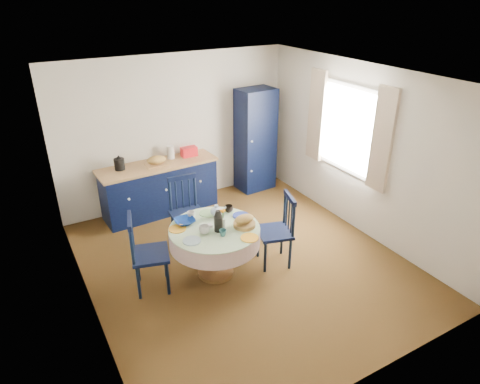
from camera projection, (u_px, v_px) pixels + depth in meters
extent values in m
plane|color=black|center=(244.00, 262.00, 5.89)|extent=(4.50, 4.50, 0.00)
plane|color=white|center=(244.00, 78.00, 4.79)|extent=(4.50, 4.50, 0.00)
cube|color=beige|center=(176.00, 131.00, 7.10)|extent=(4.00, 0.02, 2.50)
cube|color=beige|center=(78.00, 218.00, 4.45)|extent=(0.02, 4.50, 2.50)
cube|color=beige|center=(362.00, 151.00, 6.23)|extent=(0.02, 4.50, 2.50)
plane|color=white|center=(350.00, 129.00, 6.35)|extent=(0.00, 1.20, 1.20)
cube|color=beige|center=(382.00, 141.00, 5.75)|extent=(0.05, 0.34, 1.45)
cube|color=beige|center=(316.00, 115.00, 6.84)|extent=(0.05, 0.34, 1.45)
cube|color=black|center=(160.00, 189.00, 7.04)|extent=(1.87, 0.64, 0.81)
cube|color=tan|center=(158.00, 165.00, 6.85)|extent=(1.93, 0.68, 0.04)
cube|color=#A51219|center=(188.00, 151.00, 7.13)|extent=(0.27, 0.15, 0.16)
cube|color=tan|center=(157.00, 164.00, 6.80)|extent=(0.35, 0.26, 0.02)
ellipsoid|color=#A58540|center=(156.00, 160.00, 6.76)|extent=(0.31, 0.20, 0.13)
cylinder|color=silver|center=(170.00, 152.00, 7.02)|extent=(0.12, 0.12, 0.22)
cube|color=black|center=(255.00, 140.00, 7.67)|extent=(0.67, 0.50, 1.85)
cylinder|color=white|center=(251.00, 141.00, 7.34)|extent=(0.04, 0.02, 0.04)
cylinder|color=white|center=(250.00, 171.00, 7.58)|extent=(0.04, 0.02, 0.04)
cylinder|color=brown|center=(216.00, 272.00, 5.65)|extent=(0.47, 0.47, 0.05)
cylinder|color=brown|center=(215.00, 252.00, 5.51)|extent=(0.10, 0.10, 0.62)
cylinder|color=brown|center=(214.00, 230.00, 5.37)|extent=(1.09, 1.09, 0.03)
cylinder|color=white|center=(215.00, 236.00, 5.41)|extent=(1.15, 1.15, 0.22)
cylinder|color=white|center=(214.00, 228.00, 5.36)|extent=(1.15, 1.15, 0.01)
cylinder|color=#92B3C1|center=(192.00, 241.00, 5.08)|extent=(0.22, 0.22, 0.01)
cylinder|color=orange|center=(250.00, 238.00, 5.14)|extent=(0.22, 0.22, 0.01)
cylinder|color=navy|center=(241.00, 216.00, 5.63)|extent=(0.22, 0.22, 0.01)
cylinder|color=#87BF77|center=(208.00, 213.00, 5.69)|extent=(0.22, 0.22, 0.01)
cylinder|color=orange|center=(177.00, 229.00, 5.33)|extent=(0.22, 0.22, 0.01)
cylinder|color=olive|center=(244.00, 224.00, 5.39)|extent=(0.28, 0.28, 0.05)
ellipsoid|color=#A58540|center=(244.00, 219.00, 5.35)|extent=(0.26, 0.16, 0.11)
cube|color=silver|center=(208.00, 226.00, 5.36)|extent=(0.10, 0.07, 0.04)
cylinder|color=black|center=(168.00, 278.00, 5.18)|extent=(0.04, 0.04, 0.47)
cylinder|color=black|center=(165.00, 261.00, 5.50)|extent=(0.04, 0.04, 0.47)
cylinder|color=black|center=(139.00, 283.00, 5.11)|extent=(0.04, 0.04, 0.47)
cylinder|color=black|center=(138.00, 265.00, 5.43)|extent=(0.04, 0.04, 0.47)
cube|color=black|center=(151.00, 254.00, 5.19)|extent=(0.54, 0.56, 0.04)
cylinder|color=black|center=(132.00, 247.00, 4.87)|extent=(0.04, 0.04, 0.52)
cylinder|color=black|center=(131.00, 230.00, 5.20)|extent=(0.04, 0.04, 0.52)
cube|color=black|center=(129.00, 220.00, 4.93)|extent=(0.16, 0.41, 0.07)
cylinder|color=black|center=(132.00, 244.00, 4.96)|extent=(0.02, 0.02, 0.44)
cylinder|color=black|center=(132.00, 240.00, 5.05)|extent=(0.02, 0.02, 0.44)
cylinder|color=black|center=(132.00, 235.00, 5.13)|extent=(0.02, 0.02, 0.44)
cylinder|color=black|center=(180.00, 239.00, 5.97)|extent=(0.04, 0.04, 0.47)
cylinder|color=black|center=(205.00, 233.00, 6.11)|extent=(0.04, 0.04, 0.47)
cylinder|color=black|center=(173.00, 227.00, 6.26)|extent=(0.04, 0.04, 0.47)
cylinder|color=black|center=(197.00, 222.00, 6.40)|extent=(0.04, 0.04, 0.47)
cube|color=black|center=(188.00, 215.00, 6.08)|extent=(0.49, 0.47, 0.04)
cylinder|color=black|center=(170.00, 195.00, 6.05)|extent=(0.04, 0.04, 0.52)
cylinder|color=black|center=(195.00, 190.00, 6.19)|extent=(0.04, 0.04, 0.52)
cube|color=black|center=(182.00, 178.00, 6.02)|extent=(0.42, 0.08, 0.07)
cylinder|color=black|center=(176.00, 195.00, 6.09)|extent=(0.02, 0.02, 0.44)
cylinder|color=black|center=(183.00, 194.00, 6.13)|extent=(0.02, 0.02, 0.44)
cylinder|color=black|center=(189.00, 193.00, 6.17)|extent=(0.02, 0.02, 0.44)
cylinder|color=black|center=(258.00, 242.00, 5.91)|extent=(0.04, 0.04, 0.46)
cylinder|color=black|center=(265.00, 257.00, 5.59)|extent=(0.04, 0.04, 0.46)
cylinder|color=black|center=(282.00, 239.00, 5.98)|extent=(0.04, 0.04, 0.46)
cylinder|color=black|center=(290.00, 254.00, 5.66)|extent=(0.04, 0.04, 0.46)
cube|color=black|center=(274.00, 232.00, 5.67)|extent=(0.54, 0.55, 0.04)
cylinder|color=black|center=(285.00, 207.00, 5.76)|extent=(0.04, 0.04, 0.51)
cylinder|color=black|center=(294.00, 220.00, 5.44)|extent=(0.04, 0.04, 0.51)
cube|color=black|center=(290.00, 198.00, 5.50)|extent=(0.16, 0.40, 0.06)
cylinder|color=black|center=(287.00, 212.00, 5.69)|extent=(0.02, 0.02, 0.43)
cylinder|color=black|center=(289.00, 215.00, 5.61)|extent=(0.02, 0.02, 0.43)
cylinder|color=black|center=(291.00, 219.00, 5.53)|extent=(0.02, 0.02, 0.43)
imported|color=silver|center=(204.00, 230.00, 5.22)|extent=(0.13, 0.13, 0.10)
imported|color=#2D6268|center=(223.00, 233.00, 5.17)|extent=(0.09, 0.09, 0.08)
imported|color=black|center=(229.00, 209.00, 5.72)|extent=(0.12, 0.12, 0.09)
imported|color=silver|center=(191.00, 215.00, 5.56)|extent=(0.10, 0.10, 0.10)
imported|color=navy|center=(185.00, 221.00, 5.44)|extent=(0.26, 0.26, 0.06)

